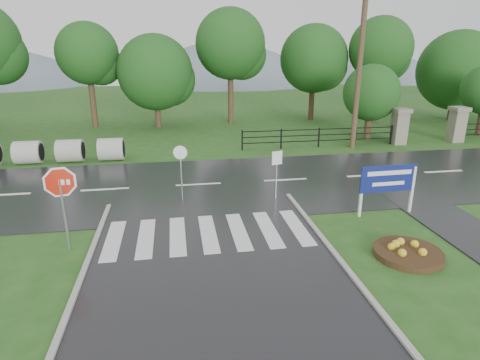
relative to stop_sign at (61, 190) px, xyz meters
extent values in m
plane|color=#25511B|center=(4.25, -4.69, -1.93)|extent=(120.00, 120.00, 0.00)
cube|color=black|center=(4.25, 5.31, -1.93)|extent=(90.00, 8.00, 0.04)
cube|color=#2A2A2C|center=(12.75, -0.69, -1.93)|extent=(2.20, 11.00, 0.04)
cube|color=silver|center=(1.25, 0.31, -1.87)|extent=(0.50, 2.80, 0.02)
cube|color=silver|center=(2.25, 0.31, -1.87)|extent=(0.50, 2.80, 0.02)
cube|color=silver|center=(3.25, 0.31, -1.87)|extent=(0.50, 2.80, 0.02)
cube|color=silver|center=(4.25, 0.31, -1.87)|extent=(0.50, 2.80, 0.02)
cube|color=silver|center=(5.25, 0.31, -1.87)|extent=(0.50, 2.80, 0.02)
cube|color=silver|center=(6.25, 0.31, -1.87)|extent=(0.50, 2.80, 0.02)
cube|color=silver|center=(7.25, 0.31, -1.87)|extent=(0.50, 2.80, 0.02)
cube|color=gray|center=(17.25, 11.31, -0.93)|extent=(0.80, 0.80, 2.00)
cube|color=#6B6659|center=(17.25, 11.31, 0.19)|extent=(1.00, 1.00, 0.24)
cube|color=gray|center=(21.25, 11.31, -0.93)|extent=(0.80, 0.80, 2.00)
cube|color=#6B6659|center=(21.25, 11.31, 0.19)|extent=(1.00, 1.00, 0.24)
cube|color=black|center=(12.00, 11.31, -1.53)|extent=(9.50, 0.05, 0.05)
cube|color=black|center=(12.00, 11.31, -1.18)|extent=(9.50, 0.05, 0.05)
cube|color=black|center=(12.00, 11.31, -0.83)|extent=(9.50, 0.05, 0.05)
cube|color=black|center=(7.25, 11.31, -1.33)|extent=(0.08, 0.08, 1.20)
cube|color=black|center=(16.75, 11.31, -1.33)|extent=(0.08, 0.08, 1.20)
cube|color=black|center=(21.75, 11.31, -1.33)|extent=(0.08, 0.08, 1.20)
sphere|color=slate|center=(-23.75, 60.31, -16.33)|extent=(40.00, 40.00, 40.00)
sphere|color=slate|center=(12.25, 60.31, -19.21)|extent=(48.00, 48.00, 48.00)
sphere|color=slate|center=(40.25, 60.31, -14.89)|extent=(36.00, 36.00, 36.00)
cylinder|color=#9E9B93|center=(-4.31, 10.31, -1.33)|extent=(1.30, 1.20, 1.20)
cylinder|color=#9E9B93|center=(-2.21, 10.31, -1.33)|extent=(1.30, 1.20, 1.20)
cylinder|color=#9E9B93|center=(-0.11, 10.31, -1.33)|extent=(1.30, 1.20, 1.20)
cube|color=#939399|center=(0.00, 0.00, -0.90)|extent=(0.06, 0.06, 2.06)
cylinder|color=white|center=(0.00, 0.01, 0.23)|extent=(1.22, 0.25, 1.24)
cylinder|color=red|center=(0.00, 0.00, 0.23)|extent=(1.06, 0.23, 1.08)
cube|color=silver|center=(9.80, 0.93, -1.03)|extent=(0.09, 0.09, 1.79)
cube|color=silver|center=(11.77, 0.93, -1.03)|extent=(0.09, 0.09, 1.79)
cube|color=navy|center=(10.78, 0.93, -0.54)|extent=(2.15, 0.12, 0.99)
cube|color=white|center=(10.78, 0.90, -0.32)|extent=(1.70, 0.07, 0.16)
cube|color=white|center=(10.78, 0.90, -0.72)|extent=(1.25, 0.05, 0.13)
cylinder|color=#332111|center=(9.91, -2.07, -1.83)|extent=(1.97, 1.97, 0.20)
cube|color=#939399|center=(7.24, 3.14, -0.99)|extent=(0.04, 0.04, 1.87)
cube|color=white|center=(7.24, 3.12, -0.21)|extent=(0.43, 0.13, 0.54)
cylinder|color=#939399|center=(3.50, 3.45, -0.87)|extent=(0.06, 0.06, 2.13)
cylinder|color=white|center=(3.50, 3.43, 0.09)|extent=(0.53, 0.08, 0.53)
cylinder|color=#473523|center=(13.99, 10.81, 2.69)|extent=(0.31, 0.31, 9.24)
cylinder|color=#3D2B1C|center=(15.91, 12.81, -0.65)|extent=(0.41, 0.41, 2.55)
sphere|color=#154415|center=(15.91, 12.81, 1.13)|extent=(3.60, 3.60, 3.60)
camera|label=1|loc=(3.34, -11.60, 3.93)|focal=30.00mm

